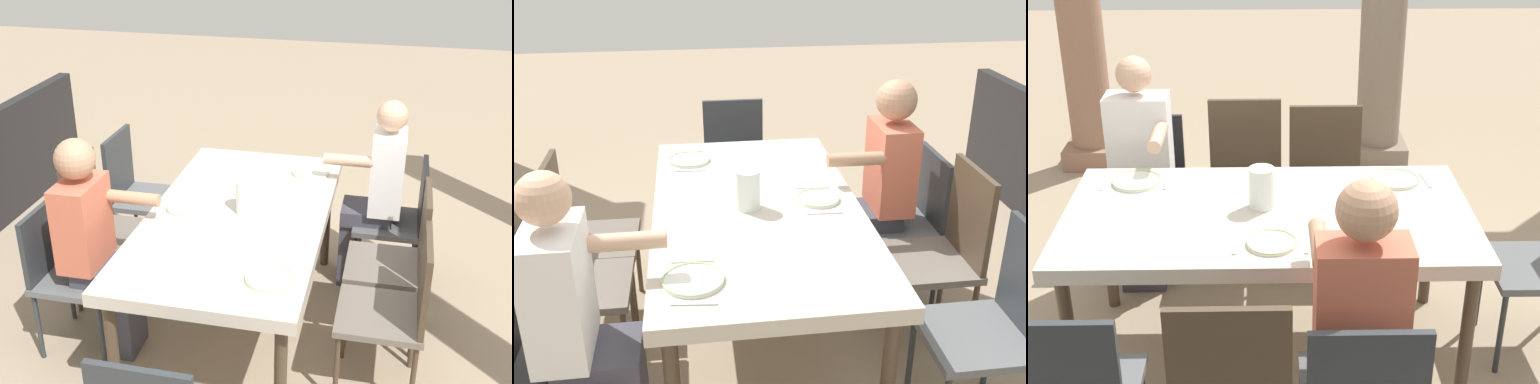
# 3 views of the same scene
# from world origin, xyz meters

# --- Properties ---
(ground_plane) EXTENTS (16.00, 16.00, 0.00)m
(ground_plane) POSITION_xyz_m (0.00, 0.00, 0.00)
(ground_plane) COLOR gray
(dining_table) EXTENTS (1.85, 0.99, 0.78)m
(dining_table) POSITION_xyz_m (0.00, 0.00, 0.71)
(dining_table) COLOR beige
(dining_table) RESTS_ON ground
(chair_west_north) EXTENTS (0.44, 0.44, 0.87)m
(chair_west_north) POSITION_xyz_m (-0.70, 0.91, 0.51)
(chair_west_north) COLOR #4F4F50
(chair_west_north) RESTS_ON ground
(chair_mid_north) EXTENTS (0.44, 0.44, 0.96)m
(chair_mid_north) POSITION_xyz_m (-0.13, 0.92, 0.55)
(chair_mid_north) COLOR #6A6158
(chair_mid_north) RESTS_ON ground
(chair_east_north) EXTENTS (0.44, 0.44, 0.92)m
(chair_east_north) POSITION_xyz_m (0.33, 0.92, 0.53)
(chair_east_north) COLOR #6A6158
(chair_east_north) RESTS_ON ground
(diner_woman_green) EXTENTS (0.35, 0.50, 1.28)m
(diner_woman_green) POSITION_xyz_m (0.33, -0.71, 0.69)
(diner_woman_green) COLOR #3F3F4C
(diner_woman_green) RESTS_ON ground
(diner_man_white) EXTENTS (0.35, 0.49, 1.28)m
(diner_man_white) POSITION_xyz_m (-0.70, 0.73, 0.68)
(diner_man_white) COLOR #3F3F4C
(diner_man_white) RESTS_ON ground
(plate_0) EXTENTS (0.24, 0.24, 0.02)m
(plate_0) POSITION_xyz_m (-0.64, 0.32, 0.79)
(plate_0) COLOR white
(plate_0) RESTS_ON dining_table
(fork_0) EXTENTS (0.03, 0.17, 0.01)m
(fork_0) POSITION_xyz_m (-0.79, 0.32, 0.78)
(fork_0) COLOR silver
(fork_0) RESTS_ON dining_table
(spoon_0) EXTENTS (0.03, 0.17, 0.01)m
(spoon_0) POSITION_xyz_m (-0.49, 0.32, 0.78)
(spoon_0) COLOR silver
(spoon_0) RESTS_ON dining_table
(plate_1) EXTENTS (0.21, 0.21, 0.02)m
(plate_1) POSITION_xyz_m (0.01, -0.30, 0.79)
(plate_1) COLOR white
(plate_1) RESTS_ON dining_table
(fork_1) EXTENTS (0.02, 0.17, 0.01)m
(fork_1) POSITION_xyz_m (-0.14, -0.30, 0.78)
(fork_1) COLOR silver
(fork_1) RESTS_ON dining_table
(spoon_1) EXTENTS (0.03, 0.17, 0.01)m
(spoon_1) POSITION_xyz_m (0.16, -0.30, 0.78)
(spoon_1) COLOR silver
(spoon_1) RESTS_ON dining_table
(plate_2) EXTENTS (0.23, 0.23, 0.02)m
(plate_2) POSITION_xyz_m (0.63, 0.31, 0.79)
(plate_2) COLOR white
(plate_2) RESTS_ON dining_table
(fork_2) EXTENTS (0.03, 0.17, 0.01)m
(fork_2) POSITION_xyz_m (0.48, 0.31, 0.78)
(fork_2) COLOR silver
(fork_2) RESTS_ON dining_table
(spoon_2) EXTENTS (0.03, 0.17, 0.01)m
(spoon_2) POSITION_xyz_m (0.78, 0.31, 0.78)
(spoon_2) COLOR silver
(spoon_2) RESTS_ON dining_table
(water_pitcher) EXTENTS (0.12, 0.12, 0.19)m
(water_pitcher) POSITION_xyz_m (-0.03, 0.05, 0.86)
(water_pitcher) COLOR white
(water_pitcher) RESTS_ON dining_table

